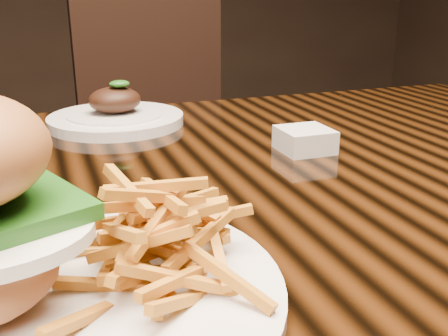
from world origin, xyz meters
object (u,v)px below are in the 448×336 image
object	(u,v)px
dining_table	(187,230)
far_dish	(116,116)
burger_plate	(48,239)
chair_far	(163,141)

from	to	relation	value
dining_table	far_dish	bearing A→B (deg)	97.93
burger_plate	far_dish	world-z (taller)	burger_plate
far_dish	chair_far	distance (m)	0.66
dining_table	far_dish	size ratio (longest dim) A/B	6.68
far_dish	chair_far	bearing A→B (deg)	69.62
far_dish	chair_far	size ratio (longest dim) A/B	0.25
dining_table	chair_far	world-z (taller)	chair_far
chair_far	far_dish	bearing A→B (deg)	-112.92
burger_plate	far_dish	xyz separation A→B (m)	(0.13, 0.56, -0.04)
burger_plate	far_dish	distance (m)	0.57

